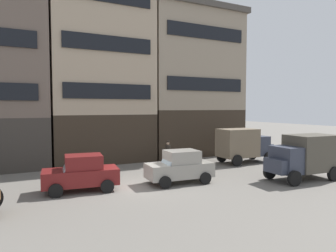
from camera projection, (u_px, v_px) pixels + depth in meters
name	position (u px, v px, depth m)	size (l,w,h in m)	color
ground_plane	(138.00, 185.00, 16.64)	(120.00, 120.00, 0.00)	slate
building_center_left	(97.00, 49.00, 24.83)	(8.17, 7.29, 17.85)	#33281E
building_center_right	(186.00, 82.00, 28.70)	(9.21, 7.29, 13.17)	#33281E
delivery_truck_near	(244.00, 144.00, 23.36)	(4.40, 2.25, 2.62)	#333847
delivery_truck_far	(304.00, 156.00, 17.86)	(4.44, 2.34, 2.62)	#333847
sedan_dark	(81.00, 173.00, 15.45)	(3.86, 2.21, 1.83)	maroon
sedan_light	(180.00, 167.00, 17.11)	(3.80, 2.07, 1.83)	gray
pedestrian_officer	(168.00, 152.00, 22.50)	(0.49, 0.49, 1.79)	black
fire_hydrant_curbside	(81.00, 165.00, 20.06)	(0.24, 0.24, 0.83)	maroon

